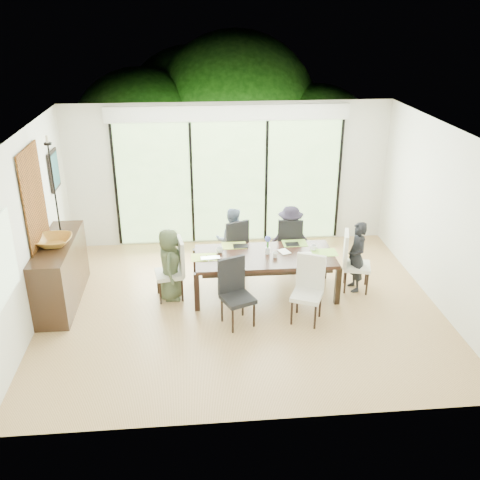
{
  "coord_description": "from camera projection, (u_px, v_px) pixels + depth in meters",
  "views": [
    {
      "loc": [
        -0.68,
        -7.12,
        4.26
      ],
      "look_at": [
        0.0,
        0.25,
        1.0
      ],
      "focal_mm": 40.0,
      "sensor_mm": 36.0,
      "label": 1
    }
  ],
  "objects": [
    {
      "name": "foliage_mid",
      "position": [
        235.0,
        117.0,
        12.86
      ],
      "size": [
        4.0,
        4.0,
        4.0
      ],
      "primitive_type": "sphere",
      "color": "#14380F",
      "rests_on": "ground"
    },
    {
      "name": "hyacinth_blooms",
      "position": [
        268.0,
        239.0,
        8.3
      ],
      "size": [
        0.1,
        0.1,
        0.1
      ],
      "primitive_type": "sphere",
      "color": "#4A53BA",
      "rests_on": "table_top"
    },
    {
      "name": "floor",
      "position": [
        241.0,
        306.0,
        8.26
      ],
      "size": [
        6.0,
        5.0,
        0.01
      ],
      "primitive_type": "cube",
      "color": "olive",
      "rests_on": "ground"
    },
    {
      "name": "chair_far_right",
      "position": [
        289.0,
        242.0,
        9.25
      ],
      "size": [
        0.48,
        0.48,
        0.99
      ],
      "primitive_type": null,
      "rotation": [
        0.0,
        0.0,
        2.99
      ],
      "color": "black",
      "rests_on": "floor"
    },
    {
      "name": "ceiling",
      "position": [
        242.0,
        131.0,
        7.17
      ],
      "size": [
        6.0,
        5.0,
        0.01
      ],
      "primitive_type": "cube",
      "color": "white",
      "rests_on": "wall_back"
    },
    {
      "name": "placemat_far_r",
      "position": [
        295.0,
        243.0,
        8.76
      ],
      "size": [
        0.4,
        0.29,
        0.01
      ],
      "primitive_type": "cube",
      "color": "#79A53B",
      "rests_on": "table_top"
    },
    {
      "name": "chair_right_end",
      "position": [
        357.0,
        262.0,
        8.55
      ],
      "size": [
        0.51,
        0.51,
        0.99
      ],
      "primitive_type": null,
      "rotation": [
        0.0,
        0.0,
        1.31
      ],
      "color": "white",
      "rests_on": "floor"
    },
    {
      "name": "candle",
      "position": [
        47.0,
        139.0,
        7.72
      ],
      "size": [
        0.04,
        0.04,
        0.11
      ],
      "primitive_type": "cylinder",
      "color": "silver",
      "rests_on": "sideboard"
    },
    {
      "name": "placemat_right",
      "position": [
        324.0,
        253.0,
        8.43
      ],
      "size": [
        0.4,
        0.29,
        0.01
      ],
      "primitive_type": "cube",
      "color": "#88C044",
      "rests_on": "table_top"
    },
    {
      "name": "tablet_far_l",
      "position": [
        240.0,
        246.0,
        8.64
      ],
      "size": [
        0.23,
        0.16,
        0.01
      ],
      "primitive_type": "cube",
      "color": "black",
      "rests_on": "table_top"
    },
    {
      "name": "person_far_left",
      "position": [
        232.0,
        240.0,
        9.11
      ],
      "size": [
        0.58,
        0.4,
        1.17
      ],
      "primitive_type": "imported",
      "rotation": [
        0.0,
        0.0,
        3.02
      ],
      "color": "slate",
      "rests_on": "floor"
    },
    {
      "name": "mullion_c",
      "position": [
        266.0,
        182.0,
        10.08
      ],
      "size": [
        0.05,
        0.04,
        2.3
      ],
      "primitive_type": "cube",
      "color": "black",
      "rests_on": "wall_back"
    },
    {
      "name": "glass_doors",
      "position": [
        229.0,
        183.0,
        10.03
      ],
      "size": [
        4.2,
        0.02,
        2.3
      ],
      "primitive_type": "cube",
      "color": "#598C3F",
      "rests_on": "wall_back"
    },
    {
      "name": "foliage_left",
      "position": [
        142.0,
        139.0,
        12.27
      ],
      "size": [
        3.2,
        3.2,
        3.2
      ],
      "primitive_type": "sphere",
      "color": "#14380F",
      "rests_on": "ground"
    },
    {
      "name": "tapestry",
      "position": [
        34.0,
        199.0,
        7.69
      ],
      "size": [
        0.02,
        1.0,
        1.5
      ],
      "primitive_type": "cube",
      "color": "brown",
      "rests_on": "wall_left"
    },
    {
      "name": "side_window",
      "position": [
        1.0,
        260.0,
        6.32
      ],
      "size": [
        0.02,
        0.9,
        1.0
      ],
      "primitive_type": "cube",
      "color": "#8CAD7F",
      "rests_on": "wall_left"
    },
    {
      "name": "table_leg_bl",
      "position": [
        196.0,
        267.0,
        8.8
      ],
      "size": [
        0.08,
        0.08,
        0.62
      ],
      "primitive_type": "cube",
      "color": "black",
      "rests_on": "floor"
    },
    {
      "name": "table_top",
      "position": [
        265.0,
        257.0,
        8.36
      ],
      "size": [
        2.17,
        0.99,
        0.05
      ],
      "primitive_type": "cube",
      "color": "black",
      "rests_on": "floor"
    },
    {
      "name": "sideboard",
      "position": [
        60.0,
        272.0,
        8.2
      ],
      "size": [
        0.5,
        1.78,
        1.0
      ],
      "primitive_type": "cube",
      "color": "black",
      "rests_on": "floor"
    },
    {
      "name": "person_left_end",
      "position": [
        170.0,
        264.0,
        8.27
      ],
      "size": [
        0.4,
        0.58,
        1.17
      ],
      "primitive_type": "imported",
      "rotation": [
        0.0,
        0.0,
        1.47
      ],
      "color": "#3F4A31",
      "rests_on": "floor"
    },
    {
      "name": "mullion_b",
      "position": [
        192.0,
        184.0,
        9.96
      ],
      "size": [
        0.05,
        0.04,
        2.3
      ],
      "primitive_type": "cube",
      "color": "black",
      "rests_on": "wall_back"
    },
    {
      "name": "cup_c",
      "position": [
        314.0,
        248.0,
        8.49
      ],
      "size": [
        0.13,
        0.13,
        0.09
      ],
      "primitive_type": "imported",
      "rotation": [
        0.0,
        0.0,
        3.32
      ],
      "color": "white",
      "rests_on": "table_top"
    },
    {
      "name": "placemat_far_l",
      "position": [
        234.0,
        245.0,
        8.68
      ],
      "size": [
        0.4,
        0.29,
        0.01
      ],
      "primitive_type": "cube",
      "color": "#A7B942",
      "rests_on": "table_top"
    },
    {
      "name": "candlestick_pan",
      "position": [
        48.0,
        144.0,
        7.75
      ],
      "size": [
        0.11,
        0.11,
        0.03
      ],
      "primitive_type": "cylinder",
      "color": "black",
      "rests_on": "sideboard"
    },
    {
      "name": "chair_near_right",
      "position": [
        307.0,
        291.0,
        7.67
      ],
      "size": [
        0.55,
        0.55,
        0.99
      ],
      "primitive_type": null,
      "rotation": [
        0.0,
        0.0,
        -0.43
      ],
      "color": "beige",
      "rests_on": "floor"
    },
    {
      "name": "art_frame",
      "position": [
        54.0,
        170.0,
        8.86
      ],
      "size": [
        0.03,
        0.55,
        0.65
      ],
      "primitive_type": "cube",
      "color": "black",
      "rests_on": "wall_left"
    },
    {
      "name": "foliage_far",
      "position": [
        194.0,
        119.0,
        13.48
      ],
      "size": [
        3.6,
        3.6,
        3.6
      ],
      "primitive_type": "sphere",
      "color": "#14380F",
      "rests_on": "ground"
    },
    {
      "name": "chair_near_left",
      "position": [
        238.0,
        294.0,
        7.59
      ],
      "size": [
        0.54,
        0.54,
        0.99
      ],
      "primitive_type": null,
      "rotation": [
        0.0,
        0.0,
        0.4
      ],
      "color": "black",
      "rests_on": "floor"
    },
    {
      "name": "blinds_header",
      "position": [
        229.0,
        113.0,
        9.5
      ],
      "size": [
        4.4,
        0.06,
        0.28
      ],
      "primitive_type": "cube",
      "color": "white",
      "rests_on": "wall_back"
    },
    {
      "name": "wall_right",
      "position": [
        442.0,
        218.0,
        7.97
      ],
      "size": [
        0.02,
        5.0,
        2.7
      ],
      "primitive_type": "cube",
      "color": "silver",
      "rests_on": "floor"
    },
    {
      "name": "rail_top",
      "position": [
        224.0,
        187.0,
        11.87
      ],
      "size": [
        6.0,
        0.08,
        0.06
      ],
      "primitive_type": "cube",
      "color": "brown",
      "rests_on": "deck"
    },
    {
      "name": "cup_b",
      "position": [
        275.0,
        255.0,
        8.26
      ],
      "size": [
        0.13,
        0.13,
        0.08
      ],
      "primitive_type": "imported",
      "rotation": [
        0.0,
        0.0,
        2.4
      ],
      "color": "white",
      "rests_on": "table_top"
    },
    {
      "name": "cup_a",
      "position": [
        220.0,
        250.0,
        8.41
      ],
      "size": [
        0.16,
        0.16,
        0.09
      ],
      "primitive_type": "imported",
      "rotation": [
        0.0,
        0.0,
        0.62
      ],
      "color": "white",
      "rests_on": "table_top"
    },
    {
      "name": "placemat_paper",
      "position": [
        231.0,
        265.0,
        8.03
      ],
      "size": [
        0.4,
        0.29,
        0.01
      ],
      "primitive_type": "cube",
      "color": "white",
      "rests_on": "table_top"
    },
    {
      "name": "wall_back",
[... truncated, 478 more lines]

